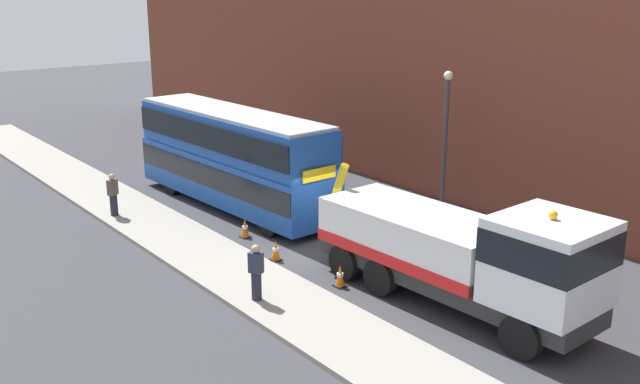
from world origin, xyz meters
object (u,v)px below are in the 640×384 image
(pedestrian_onlooker, at_px, (113,195))
(pedestrian_bystander, at_px, (256,273))
(street_lamp, at_px, (446,131))
(recovery_tow_truck, at_px, (463,252))
(traffic_cone_midway, at_px, (276,251))
(double_decker_bus, at_px, (233,155))
(traffic_cone_near_bus, at_px, (245,229))
(traffic_cone_near_truck, at_px, (340,276))

(pedestrian_onlooker, height_order, pedestrian_bystander, same)
(street_lamp, bearing_deg, recovery_tow_truck, -43.53)
(traffic_cone_midway, bearing_deg, pedestrian_bystander, -43.81)
(double_decker_bus, bearing_deg, pedestrian_onlooker, -110.96)
(recovery_tow_truck, relative_size, street_lamp, 1.75)
(pedestrian_bystander, bearing_deg, recovery_tow_truck, -65.80)
(pedestrian_bystander, distance_m, street_lamp, 10.99)
(double_decker_bus, bearing_deg, street_lamp, 41.12)
(pedestrian_onlooker, distance_m, street_lamp, 13.36)
(recovery_tow_truck, relative_size, double_decker_bus, 0.92)
(double_decker_bus, bearing_deg, traffic_cone_near_bus, -28.20)
(traffic_cone_near_bus, height_order, traffic_cone_midway, same)
(pedestrian_onlooker, relative_size, traffic_cone_midway, 2.38)
(traffic_cone_near_truck, bearing_deg, street_lamp, 110.60)
(traffic_cone_midway, bearing_deg, traffic_cone_near_bus, 171.15)
(traffic_cone_midway, bearing_deg, street_lamp, 88.97)
(pedestrian_onlooker, height_order, traffic_cone_near_bus, pedestrian_onlooker)
(pedestrian_onlooker, relative_size, pedestrian_bystander, 1.00)
(double_decker_bus, xyz_separation_m, traffic_cone_midway, (6.09, -2.08, -1.89))
(recovery_tow_truck, xyz_separation_m, double_decker_bus, (-12.48, -0.02, 0.47))
(traffic_cone_near_bus, height_order, traffic_cone_near_truck, same)
(traffic_cone_near_bus, xyz_separation_m, traffic_cone_near_truck, (5.62, -0.07, 0.00))
(traffic_cone_midway, distance_m, street_lamp, 8.63)
(double_decker_bus, height_order, traffic_cone_midway, double_decker_bus)
(pedestrian_bystander, height_order, traffic_cone_near_truck, pedestrian_bystander)
(traffic_cone_near_bus, bearing_deg, street_lamp, 70.38)
(pedestrian_onlooker, height_order, street_lamp, street_lamp)
(street_lamp, bearing_deg, pedestrian_onlooker, -126.27)
(recovery_tow_truck, distance_m, traffic_cone_near_bus, 9.24)
(traffic_cone_near_truck, distance_m, street_lamp, 8.81)
(recovery_tow_truck, xyz_separation_m, traffic_cone_near_truck, (-3.35, -1.77, -1.42))
(pedestrian_bystander, height_order, traffic_cone_midway, pedestrian_bystander)
(pedestrian_onlooker, height_order, traffic_cone_midway, pedestrian_onlooker)
(pedestrian_onlooker, xyz_separation_m, traffic_cone_near_bus, (5.04, 2.95, -0.64))
(pedestrian_onlooker, xyz_separation_m, street_lamp, (7.77, 10.58, 2.49))
(double_decker_bus, relative_size, pedestrian_bystander, 6.51)
(recovery_tow_truck, xyz_separation_m, traffic_cone_midway, (-6.39, -2.10, -1.42))
(traffic_cone_near_bus, bearing_deg, double_decker_bus, 154.39)
(recovery_tow_truck, bearing_deg, street_lamp, 133.87)
(pedestrian_bystander, xyz_separation_m, traffic_cone_midway, (-2.51, 2.40, -0.64))
(recovery_tow_truck, height_order, pedestrian_bystander, recovery_tow_truck)
(pedestrian_bystander, bearing_deg, double_decker_bus, 37.40)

